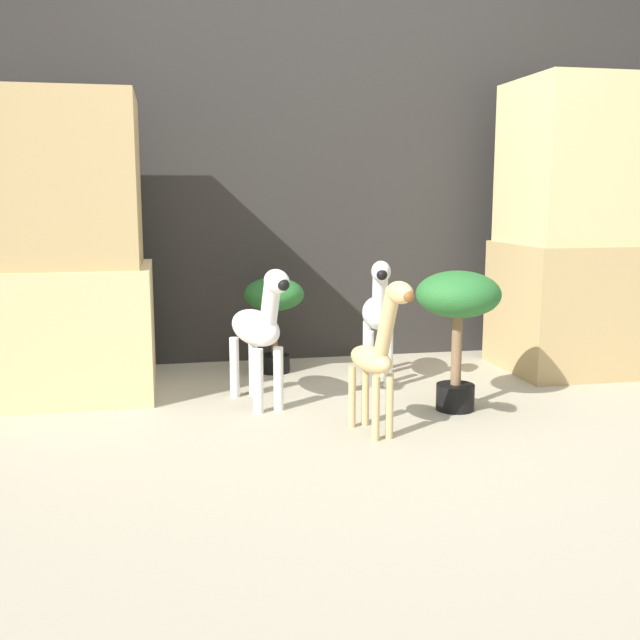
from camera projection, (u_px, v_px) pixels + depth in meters
name	position (u px, v px, depth m)	size (l,w,h in m)	color
ground_plane	(397.00, 441.00, 2.87)	(14.00, 14.00, 0.00)	#B2A88E
wall_back	(317.00, 165.00, 4.22)	(6.40, 0.08, 2.20)	#2D2B28
rock_pillar_left	(53.00, 255.00, 3.44)	(0.88, 0.66, 1.39)	#DBC184
rock_pillar_right	(590.00, 232.00, 3.97)	(0.88, 0.66, 1.52)	tan
zebra_right	(378.00, 313.00, 3.72)	(0.25, 0.56, 0.63)	white
zebra_left	(259.00, 327.00, 3.31)	(0.26, 0.55, 0.63)	white
giraffe_figurine	(378.00, 350.00, 2.87)	(0.19, 0.42, 0.63)	tan
potted_palm_front	(458.00, 306.00, 3.22)	(0.37, 0.37, 0.61)	black
potted_palm_back	(274.00, 303.00, 3.94)	(0.32, 0.32, 0.51)	black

